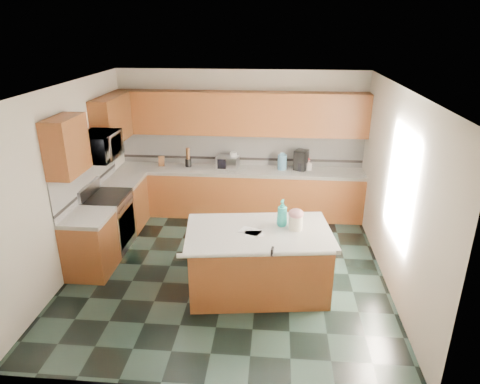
# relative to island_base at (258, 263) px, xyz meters

# --- Properties ---
(floor) EXTENTS (4.60, 4.60, 0.00)m
(floor) POSITION_rel_island_base_xyz_m (-0.47, 0.50, -0.43)
(floor) COLOR black
(floor) RESTS_ON ground
(ceiling) EXTENTS (4.60, 4.60, 0.00)m
(ceiling) POSITION_rel_island_base_xyz_m (-0.47, 0.50, 2.27)
(ceiling) COLOR white
(ceiling) RESTS_ON ground
(wall_back) EXTENTS (4.60, 0.04, 2.70)m
(wall_back) POSITION_rel_island_base_xyz_m (-0.47, 2.82, 0.92)
(wall_back) COLOR beige
(wall_back) RESTS_ON ground
(wall_front) EXTENTS (4.60, 0.04, 2.70)m
(wall_front) POSITION_rel_island_base_xyz_m (-0.47, -1.82, 0.92)
(wall_front) COLOR beige
(wall_front) RESTS_ON ground
(wall_left) EXTENTS (0.04, 4.60, 2.70)m
(wall_left) POSITION_rel_island_base_xyz_m (-2.79, 0.50, 0.92)
(wall_left) COLOR beige
(wall_left) RESTS_ON ground
(wall_right) EXTENTS (0.04, 4.60, 2.70)m
(wall_right) POSITION_rel_island_base_xyz_m (1.85, 0.50, 0.92)
(wall_right) COLOR beige
(wall_right) RESTS_ON ground
(back_base_cab) EXTENTS (4.60, 0.60, 0.86)m
(back_base_cab) POSITION_rel_island_base_xyz_m (-0.47, 2.50, 0.00)
(back_base_cab) COLOR #412311
(back_base_cab) RESTS_ON ground
(back_countertop) EXTENTS (4.60, 0.64, 0.06)m
(back_countertop) POSITION_rel_island_base_xyz_m (-0.47, 2.50, 0.46)
(back_countertop) COLOR white
(back_countertop) RESTS_ON back_base_cab
(back_upper_cab) EXTENTS (4.60, 0.33, 0.78)m
(back_upper_cab) POSITION_rel_island_base_xyz_m (-0.47, 2.64, 1.51)
(back_upper_cab) COLOR #412311
(back_upper_cab) RESTS_ON wall_back
(back_backsplash) EXTENTS (4.60, 0.02, 0.63)m
(back_backsplash) POSITION_rel_island_base_xyz_m (-0.47, 2.79, 0.81)
(back_backsplash) COLOR silver
(back_backsplash) RESTS_ON back_countertop
(back_accent_band) EXTENTS (4.60, 0.01, 0.05)m
(back_accent_band) POSITION_rel_island_base_xyz_m (-0.47, 2.78, 0.61)
(back_accent_band) COLOR black
(back_accent_band) RESTS_ON back_countertop
(left_base_cab_rear) EXTENTS (0.60, 0.82, 0.86)m
(left_base_cab_rear) POSITION_rel_island_base_xyz_m (-2.47, 1.79, 0.00)
(left_base_cab_rear) COLOR #412311
(left_base_cab_rear) RESTS_ON ground
(left_counter_rear) EXTENTS (0.64, 0.82, 0.06)m
(left_counter_rear) POSITION_rel_island_base_xyz_m (-2.47, 1.79, 0.46)
(left_counter_rear) COLOR white
(left_counter_rear) RESTS_ON left_base_cab_rear
(left_base_cab_front) EXTENTS (0.60, 0.72, 0.86)m
(left_base_cab_front) POSITION_rel_island_base_xyz_m (-2.47, 0.26, 0.00)
(left_base_cab_front) COLOR #412311
(left_base_cab_front) RESTS_ON ground
(left_counter_front) EXTENTS (0.64, 0.72, 0.06)m
(left_counter_front) POSITION_rel_island_base_xyz_m (-2.47, 0.26, 0.46)
(left_counter_front) COLOR white
(left_counter_front) RESTS_ON left_base_cab_front
(left_backsplash) EXTENTS (0.02, 2.30, 0.63)m
(left_backsplash) POSITION_rel_island_base_xyz_m (-2.76, 1.05, 0.81)
(left_backsplash) COLOR silver
(left_backsplash) RESTS_ON wall_left
(left_accent_band) EXTENTS (0.01, 2.30, 0.05)m
(left_accent_band) POSITION_rel_island_base_xyz_m (-2.76, 1.05, 0.61)
(left_accent_band) COLOR black
(left_accent_band) RESTS_ON wall_left
(left_upper_cab_rear) EXTENTS (0.33, 1.09, 0.78)m
(left_upper_cab_rear) POSITION_rel_island_base_xyz_m (-2.61, 1.93, 1.51)
(left_upper_cab_rear) COLOR #412311
(left_upper_cab_rear) RESTS_ON wall_left
(left_upper_cab_front) EXTENTS (0.33, 0.72, 0.78)m
(left_upper_cab_front) POSITION_rel_island_base_xyz_m (-2.61, 0.26, 1.51)
(left_upper_cab_front) COLOR #412311
(left_upper_cab_front) RESTS_ON wall_left
(range_body) EXTENTS (0.60, 0.76, 0.88)m
(range_body) POSITION_rel_island_base_xyz_m (-2.47, 1.00, 0.01)
(range_body) COLOR #B7B7BC
(range_body) RESTS_ON ground
(range_oven_door) EXTENTS (0.02, 0.68, 0.55)m
(range_oven_door) POSITION_rel_island_base_xyz_m (-2.18, 1.00, -0.03)
(range_oven_door) COLOR black
(range_oven_door) RESTS_ON range_body
(range_cooktop) EXTENTS (0.62, 0.78, 0.04)m
(range_cooktop) POSITION_rel_island_base_xyz_m (-2.47, 1.00, 0.47)
(range_cooktop) COLOR black
(range_cooktop) RESTS_ON range_body
(range_handle) EXTENTS (0.02, 0.66, 0.02)m
(range_handle) POSITION_rel_island_base_xyz_m (-2.15, 1.00, 0.35)
(range_handle) COLOR #B7B7BC
(range_handle) RESTS_ON range_body
(range_backguard) EXTENTS (0.06, 0.76, 0.18)m
(range_backguard) POSITION_rel_island_base_xyz_m (-2.73, 1.00, 0.59)
(range_backguard) COLOR #B7B7BC
(range_backguard) RESTS_ON range_body
(microwave) EXTENTS (0.50, 0.73, 0.41)m
(microwave) POSITION_rel_island_base_xyz_m (-2.47, 1.00, 1.30)
(microwave) COLOR #B7B7BC
(microwave) RESTS_ON wall_left
(island_base) EXTENTS (1.93, 1.26, 0.86)m
(island_base) POSITION_rel_island_base_xyz_m (0.00, 0.00, 0.00)
(island_base) COLOR #412311
(island_base) RESTS_ON ground
(island_top) EXTENTS (2.04, 1.37, 0.06)m
(island_top) POSITION_rel_island_base_xyz_m (-0.00, 0.00, 0.46)
(island_top) COLOR white
(island_top) RESTS_ON island_base
(island_bullnose) EXTENTS (1.91, 0.30, 0.06)m
(island_bullnose) POSITION_rel_island_base_xyz_m (-0.00, -0.57, 0.46)
(island_bullnose) COLOR white
(island_bullnose) RESTS_ON island_base
(treat_jar) EXTENTS (0.24, 0.24, 0.19)m
(treat_jar) POSITION_rel_island_base_xyz_m (0.48, 0.09, 0.59)
(treat_jar) COLOR #F1E5CA
(treat_jar) RESTS_ON island_top
(treat_jar_lid) EXTENTS (0.20, 0.20, 0.13)m
(treat_jar_lid) POSITION_rel_island_base_xyz_m (0.48, 0.09, 0.71)
(treat_jar_lid) COLOR pink
(treat_jar_lid) RESTS_ON treat_jar
(treat_jar_knob) EXTENTS (0.07, 0.02, 0.02)m
(treat_jar_knob) POSITION_rel_island_base_xyz_m (0.48, 0.09, 0.76)
(treat_jar_knob) COLOR tan
(treat_jar_knob) RESTS_ON treat_jar_lid
(treat_jar_knob_end_l) EXTENTS (0.04, 0.04, 0.04)m
(treat_jar_knob_end_l) POSITION_rel_island_base_xyz_m (0.45, 0.09, 0.76)
(treat_jar_knob_end_l) COLOR tan
(treat_jar_knob_end_l) RESTS_ON treat_jar_lid
(treat_jar_knob_end_r) EXTENTS (0.04, 0.04, 0.04)m
(treat_jar_knob_end_r) POSITION_rel_island_base_xyz_m (0.52, 0.09, 0.76)
(treat_jar_knob_end_r) COLOR tan
(treat_jar_knob_end_r) RESTS_ON treat_jar_lid
(soap_bottle_island) EXTENTS (0.18, 0.19, 0.37)m
(soap_bottle_island) POSITION_rel_island_base_xyz_m (0.30, 0.18, 0.68)
(soap_bottle_island) COLOR #29B5AF
(soap_bottle_island) RESTS_ON island_top
(paper_sheet_a) EXTENTS (0.26, 0.21, 0.00)m
(paper_sheet_a) POSITION_rel_island_base_xyz_m (-0.06, -0.10, 0.49)
(paper_sheet_a) COLOR white
(paper_sheet_a) RESTS_ON island_top
(paper_sheet_b) EXTENTS (0.34, 0.31, 0.00)m
(paper_sheet_b) POSITION_rel_island_base_xyz_m (-0.11, -0.03, 0.49)
(paper_sheet_b) COLOR white
(paper_sheet_b) RESTS_ON island_top
(clamp_body) EXTENTS (0.04, 0.10, 0.08)m
(clamp_body) POSITION_rel_island_base_xyz_m (0.19, -0.55, 0.50)
(clamp_body) COLOR black
(clamp_body) RESTS_ON island_top
(clamp_handle) EXTENTS (0.02, 0.07, 0.02)m
(clamp_handle) POSITION_rel_island_base_xyz_m (0.19, -0.60, 0.48)
(clamp_handle) COLOR black
(clamp_handle) RESTS_ON island_top
(knife_block) EXTENTS (0.13, 0.16, 0.21)m
(knife_block) POSITION_rel_island_base_xyz_m (-1.97, 2.55, 0.59)
(knife_block) COLOR #472814
(knife_block) RESTS_ON back_countertop
(utensil_crock) EXTENTS (0.12, 0.12, 0.15)m
(utensil_crock) POSITION_rel_island_base_xyz_m (-1.46, 2.58, 0.56)
(utensil_crock) COLOR black
(utensil_crock) RESTS_ON back_countertop
(utensil_bundle) EXTENTS (0.07, 0.07, 0.22)m
(utensil_bundle) POSITION_rel_island_base_xyz_m (-1.46, 2.58, 0.75)
(utensil_bundle) COLOR #472814
(utensil_bundle) RESTS_ON utensil_crock
(toaster_oven) EXTENTS (0.43, 0.33, 0.23)m
(toaster_oven) POSITION_rel_island_base_xyz_m (-0.70, 2.55, 0.60)
(toaster_oven) COLOR #B7B7BC
(toaster_oven) RESTS_ON back_countertop
(toaster_oven_door) EXTENTS (0.35, 0.01, 0.19)m
(toaster_oven_door) POSITION_rel_island_base_xyz_m (-0.70, 2.43, 0.60)
(toaster_oven_door) COLOR black
(toaster_oven_door) RESTS_ON toaster_oven
(paper_towel) EXTENTS (0.13, 0.13, 0.29)m
(paper_towel) POSITION_rel_island_base_xyz_m (-0.60, 2.60, 0.64)
(paper_towel) COLOR white
(paper_towel) RESTS_ON back_countertop
(paper_towel_base) EXTENTS (0.19, 0.19, 0.01)m
(paper_towel_base) POSITION_rel_island_base_xyz_m (-0.60, 2.60, 0.50)
(paper_towel_base) COLOR #B7B7BC
(paper_towel_base) RESTS_ON back_countertop
(water_jug) EXTENTS (0.17, 0.17, 0.28)m
(water_jug) POSITION_rel_island_base_xyz_m (0.32, 2.56, 0.63)
(water_jug) COLOR #558EB7
(water_jug) RESTS_ON back_countertop
(water_jug_neck) EXTENTS (0.08, 0.08, 0.04)m
(water_jug_neck) POSITION_rel_island_base_xyz_m (0.32, 2.56, 0.79)
(water_jug_neck) COLOR #558EB7
(water_jug_neck) RESTS_ON water_jug
(coffee_maker) EXTENTS (0.30, 0.31, 0.37)m
(coffee_maker) POSITION_rel_island_base_xyz_m (0.67, 2.58, 0.68)
(coffee_maker) COLOR black
(coffee_maker) RESTS_ON back_countertop
(coffee_carafe) EXTENTS (0.15, 0.15, 0.15)m
(coffee_carafe) POSITION_rel_island_base_xyz_m (0.67, 2.53, 0.57)
(coffee_carafe) COLOR black
(coffee_carafe) RESTS_ON back_countertop
(soap_bottle_back) EXTENTS (0.12, 0.12, 0.20)m
(soap_bottle_back) POSITION_rel_island_base_xyz_m (0.81, 2.55, 0.59)
(soap_bottle_back) COLOR white
(soap_bottle_back) RESTS_ON back_countertop
(soap_back_cap) EXTENTS (0.02, 0.02, 0.03)m
(soap_back_cap) POSITION_rel_island_base_xyz_m (0.81, 2.55, 0.70)
(soap_back_cap) COLOR red
(soap_back_cap) RESTS_ON soap_bottle_back
(window_light_proxy) EXTENTS (0.02, 1.40, 1.10)m
(window_light_proxy) POSITION_rel_island_base_xyz_m (1.82, 0.30, 1.07)
(window_light_proxy) COLOR white
(window_light_proxy) RESTS_ON wall_right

